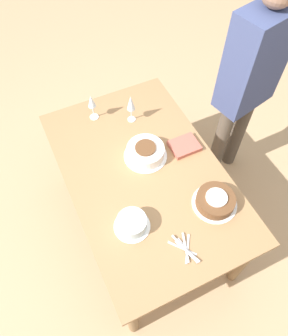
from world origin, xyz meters
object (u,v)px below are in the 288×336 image
object	(u,v)px
cake_back_decorated	(132,223)
wine_glass_near	(131,104)
cake_front_chocolate	(215,201)
person_cutting	(249,78)
cake_center_white	(145,152)
wine_glass_far	(92,102)

from	to	relation	value
cake_back_decorated	wine_glass_near	size ratio (longest dim) A/B	0.95
cake_front_chocolate	person_cutting	distance (m)	0.86
cake_center_white	cake_front_chocolate	xyz separation A→B (m)	(-0.49, -0.22, -0.01)
cake_front_chocolate	cake_back_decorated	world-z (taller)	cake_back_decorated
cake_front_chocolate	wine_glass_far	world-z (taller)	wine_glass_far
cake_center_white	wine_glass_far	world-z (taller)	wine_glass_far
wine_glass_far	wine_glass_near	bearing A→B (deg)	-120.21
cake_center_white	cake_front_chocolate	size ratio (longest dim) A/B	1.05
cake_front_chocolate	person_cutting	size ratio (longest dim) A/B	0.16
cake_front_chocolate	wine_glass_near	bearing A→B (deg)	11.72
cake_front_chocolate	person_cutting	xyz separation A→B (m)	(0.59, -0.58, 0.24)
cake_back_decorated	person_cutting	bearing A→B (deg)	-64.80
cake_center_white	wine_glass_near	size ratio (longest dim) A/B	1.27
person_cutting	cake_front_chocolate	bearing A→B (deg)	32.31
cake_front_chocolate	cake_back_decorated	size ratio (longest dim) A/B	1.28
wine_glass_far	person_cutting	size ratio (longest dim) A/B	0.12
person_cutting	wine_glass_far	bearing A→B (deg)	-33.49
person_cutting	cake_center_white	bearing A→B (deg)	-6.16
cake_center_white	wine_glass_far	distance (m)	0.51
cake_back_decorated	wine_glass_far	bearing A→B (deg)	-6.49
person_cutting	wine_glass_near	bearing A→B (deg)	-30.23
cake_center_white	person_cutting	size ratio (longest dim) A/B	0.17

